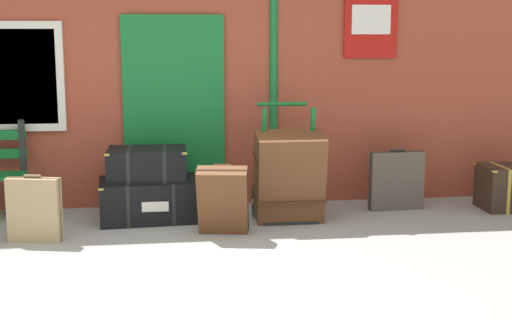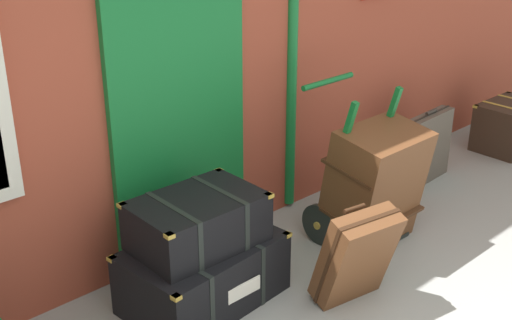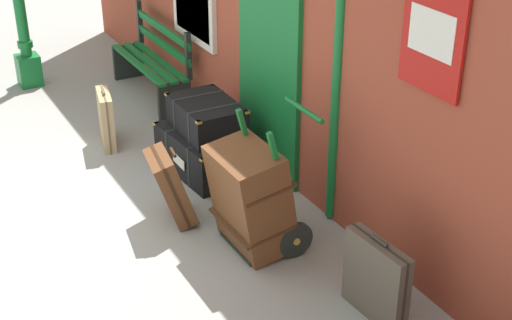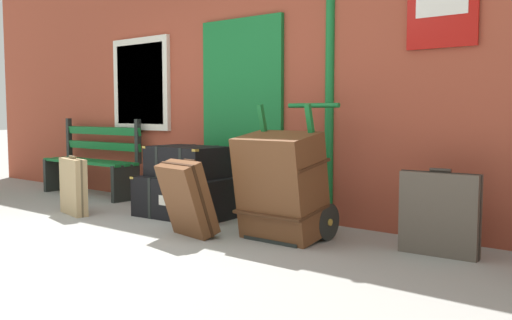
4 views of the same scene
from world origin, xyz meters
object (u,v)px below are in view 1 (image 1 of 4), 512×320
steamer_trunk_base (149,200)px  steamer_trunk_middle (147,164)px  large_brown_trunk (289,176)px  suitcase_olive (223,200)px  porters_trolley (286,192)px  suitcase_beige (34,210)px  corner_trunk (512,187)px  suitcase_charcoal (396,181)px

steamer_trunk_base → steamer_trunk_middle: (-0.01, 0.03, 0.37)m
large_brown_trunk → suitcase_olive: (-0.71, -0.42, -0.13)m
porters_trolley → suitcase_beige: 2.53m
corner_trunk → suitcase_beige: bearing=-172.6°
steamer_trunk_base → suitcase_beige: (-1.04, -0.68, 0.09)m
corner_trunk → porters_trolley: bearing=-179.0°
suitcase_olive → suitcase_charcoal: bearing=21.5°
large_brown_trunk → suitcase_olive: large_brown_trunk is taller
corner_trunk → steamer_trunk_middle: bearing=179.1°
suitcase_beige → suitcase_charcoal: bearing=11.8°
suitcase_charcoal → suitcase_beige: suitcase_charcoal is taller
steamer_trunk_middle → suitcase_charcoal: bearing=1.4°
steamer_trunk_middle → suitcase_charcoal: 2.69m
large_brown_trunk → suitcase_olive: 0.84m
porters_trolley → suitcase_beige: size_ratio=1.84×
suitcase_olive → steamer_trunk_middle: bearing=135.6°
large_brown_trunk → steamer_trunk_middle: bearing=168.7°
steamer_trunk_middle → corner_trunk: (3.95, -0.06, -0.34)m
steamer_trunk_base → steamer_trunk_middle: 0.37m
steamer_trunk_base → suitcase_beige: 1.24m
porters_trolley → suitcase_beige: porters_trolley is taller
suitcase_olive → corner_trunk: size_ratio=0.99×
porters_trolley → corner_trunk: porters_trolley is taller
suitcase_olive → corner_trunk: suitcase_olive is taller
steamer_trunk_middle → corner_trunk: steamer_trunk_middle is taller
porters_trolley → steamer_trunk_middle: bearing=175.7°
suitcase_charcoal → large_brown_trunk: bearing=-164.2°
steamer_trunk_middle → large_brown_trunk: large_brown_trunk is taller
steamer_trunk_base → porters_trolley: 1.43m
steamer_trunk_base → suitcase_beige: suitcase_beige is taller
porters_trolley → suitcase_olive: 0.93m
steamer_trunk_middle → suitcase_olive: bearing=-44.4°
steamer_trunk_middle → corner_trunk: 3.97m
porters_trolley → suitcase_olive: porters_trolley is taller
steamer_trunk_base → suitcase_charcoal: bearing=2.1°
porters_trolley → large_brown_trunk: size_ratio=1.26×
steamer_trunk_middle → suitcase_olive: (0.72, -0.71, -0.24)m
suitcase_olive → corner_trunk: 3.30m
suitcase_olive → suitcase_beige: 1.75m
suitcase_beige → corner_trunk: bearing=7.4°
suitcase_charcoal → suitcase_beige: bearing=-168.2°
steamer_trunk_base → suitcase_olive: bearing=-43.5°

